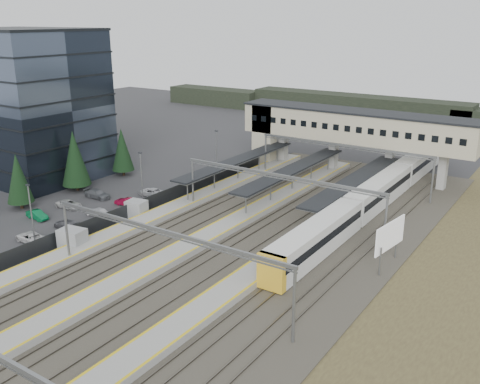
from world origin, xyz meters
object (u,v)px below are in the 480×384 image
Objects in this scene: relay_cabin_far at (137,209)px; office_building at (24,104)px; train at (379,193)px; billboard at (390,237)px; relay_cabin_near at (73,239)px; footbridge at (339,128)px.

office_building is at bearing 169.72° from relay_cabin_far.
relay_cabin_far is at bearing -139.28° from train.
train is 20.06m from billboard.
train is at bearing 112.82° from billboard.
relay_cabin_near is 36.08m from billboard.
billboard reaches higher than relay_cabin_far.
office_building reaches higher than relay_cabin_near.
relay_cabin_far is at bearing -110.96° from footbridge.
billboard is at bearing 25.82° from relay_cabin_near.
office_building is 37.45m from relay_cabin_near.
relay_cabin_far is 0.07× the size of footbridge.
relay_cabin_far is 0.45× the size of billboard.
office_building is at bearing -163.29° from train.
office_building is 32.54m from relay_cabin_far.
relay_cabin_near is (31.35, -17.31, -10.96)m from office_building.
relay_cabin_near is 0.05× the size of train.
office_building reaches higher than train.
office_building is 0.39× the size of train.
footbridge is 18.95m from train.
office_building is 7.49× the size of relay_cabin_near.
footbridge is (13.58, 35.46, 6.77)m from relay_cabin_far.
billboard is (63.76, -1.63, -8.59)m from office_building.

